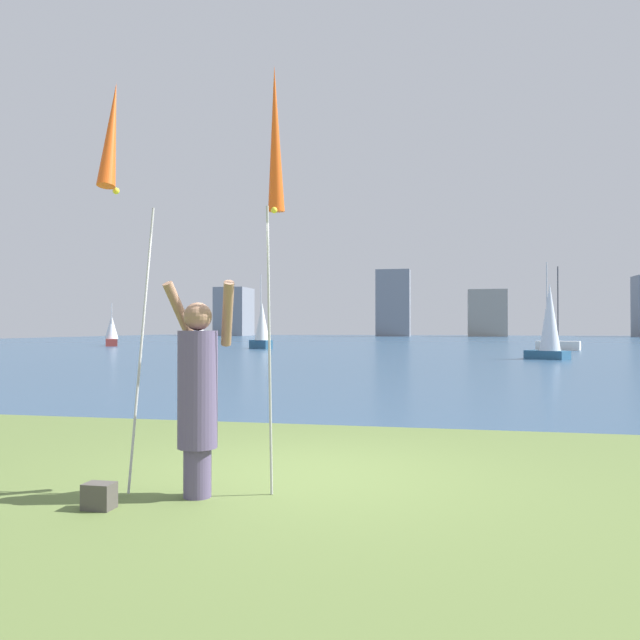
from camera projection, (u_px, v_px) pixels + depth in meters
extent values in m
cube|color=#2D4C6B|center=(438.00, 343.00, 67.09)|extent=(120.00, 116.67, 0.12)
cube|color=#2D381C|center=(351.00, 427.00, 10.00)|extent=(120.00, 0.70, 0.02)
cylinder|color=#594C72|center=(197.00, 472.00, 5.80)|extent=(0.25, 0.25, 0.45)
cylinder|color=#594C72|center=(198.00, 389.00, 5.81)|extent=(0.36, 0.36, 1.07)
sphere|color=#936B51|center=(198.00, 317.00, 5.81)|extent=(0.26, 0.26, 0.26)
cylinder|color=#936B51|center=(181.00, 314.00, 6.01)|extent=(0.26, 0.41, 0.62)
cylinder|color=#936B51|center=(227.00, 314.00, 5.91)|extent=(0.26, 0.41, 0.62)
cylinder|color=#B2B2B7|center=(141.00, 345.00, 6.09)|extent=(0.02, 0.50, 2.73)
cone|color=#F25919|center=(111.00, 133.00, 5.56)|extent=(0.16, 0.33, 0.99)
sphere|color=yellow|center=(116.00, 191.00, 5.64)|extent=(0.06, 0.06, 0.06)
cylinder|color=#B2B2B7|center=(269.00, 352.00, 5.83)|extent=(0.02, 0.18, 2.66)
cone|color=#F25919|center=(275.00, 139.00, 6.04)|extent=(0.16, 0.24, 1.39)
sphere|color=yellow|center=(274.00, 210.00, 5.99)|extent=(0.06, 0.06, 0.06)
cube|color=#4C4742|center=(99.00, 496.00, 5.42)|extent=(0.25, 0.18, 0.22)
cube|color=white|center=(558.00, 346.00, 43.31)|extent=(2.97, 1.72, 0.61)
cylinder|color=#47474C|center=(558.00, 304.00, 43.34)|extent=(0.08, 0.08, 5.10)
cube|color=#2D6084|center=(261.00, 344.00, 46.37)|extent=(2.07, 1.82, 0.62)
cylinder|color=silver|center=(261.00, 307.00, 46.40)|extent=(0.06, 0.06, 4.81)
cone|color=white|center=(262.00, 321.00, 46.27)|extent=(1.50, 1.50, 2.80)
cube|color=maroon|center=(112.00, 342.00, 52.83)|extent=(1.90, 2.36, 0.60)
cylinder|color=silver|center=(112.00, 321.00, 52.85)|extent=(0.07, 0.07, 2.94)
cone|color=white|center=(112.00, 327.00, 53.00)|extent=(1.50, 1.50, 1.94)
cube|color=#2D6084|center=(547.00, 355.00, 31.03)|extent=(2.17, 1.94, 0.42)
cylinder|color=silver|center=(547.00, 306.00, 31.05)|extent=(0.06, 0.06, 4.31)
cone|color=white|center=(550.00, 317.00, 30.94)|extent=(1.38, 1.38, 3.30)
cube|color=white|center=(199.00, 341.00, 61.01)|extent=(2.64, 2.97, 0.54)
cylinder|color=#47474C|center=(199.00, 323.00, 61.03)|extent=(0.09, 0.09, 2.87)
cone|color=white|center=(198.00, 326.00, 61.24)|extent=(2.21, 2.21, 2.23)
cube|color=gray|center=(234.00, 312.00, 119.91)|extent=(5.73, 7.39, 9.02)
cube|color=gray|center=(393.00, 303.00, 110.60)|extent=(5.84, 3.38, 11.59)
cube|color=gray|center=(487.00, 313.00, 108.69)|extent=(6.47, 3.68, 8.04)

